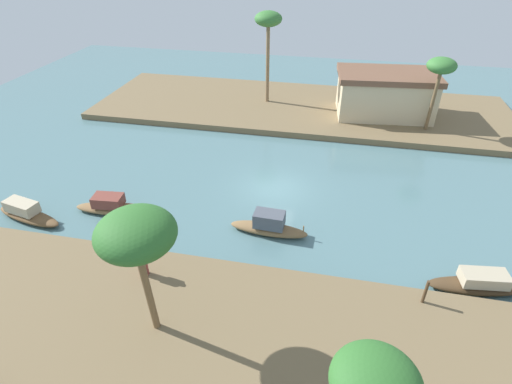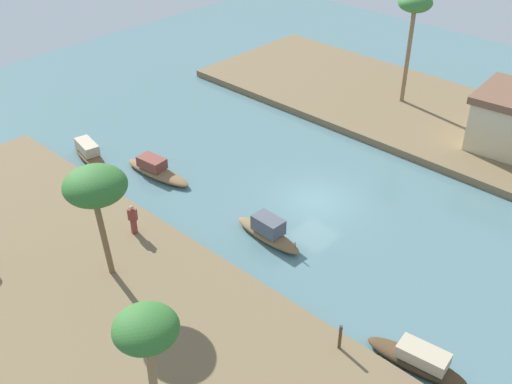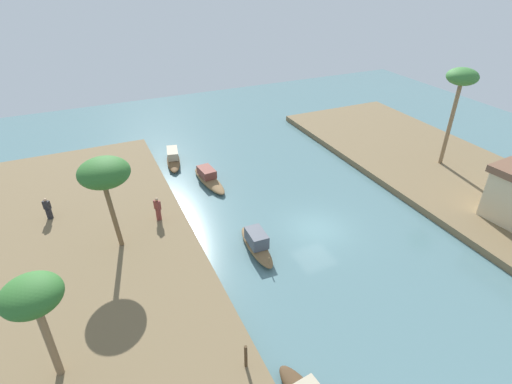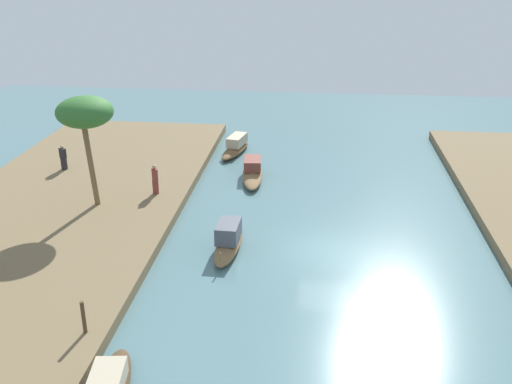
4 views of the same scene
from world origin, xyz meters
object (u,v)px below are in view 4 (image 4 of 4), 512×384
Objects in this scene: palm_tree_left_near at (85,113)px; sampan_with_red_awning at (236,147)px; mooring_post at (84,317)px; sampan_open_hull at (252,171)px; person_by_mooring at (63,159)px; sampan_upstream_small at (229,239)px; person_on_near_bank at (155,180)px.

sampan_with_red_awning is at bearing 150.51° from palm_tree_left_near.
mooring_post reaches higher than sampan_with_red_awning.
palm_tree_left_near is (6.03, -7.72, 5.04)m from sampan_open_hull.
palm_tree_left_near reaches higher than person_by_mooring.
person_by_mooring is 7.55m from palm_tree_left_near.
sampan_upstream_small is at bearing 66.60° from palm_tree_left_near.
person_by_mooring is 17.51m from mooring_post.
sampan_with_red_awning is 2.74× the size of person_on_near_bank.
sampan_with_red_awning is 3.66× the size of mooring_post.
sampan_upstream_small is 3.50× the size of mooring_post.
palm_tree_left_near reaches higher than person_on_near_bank.
sampan_upstream_small is 0.86× the size of sampan_open_hull.
palm_tree_left_near is (-10.89, -3.73, 4.30)m from mooring_post.
palm_tree_left_near is at bearing -161.08° from mooring_post.
palm_tree_left_near is at bearing -57.72° from sampan_open_hull.
person_on_near_bank is 7.35m from person_by_mooring.
sampan_open_hull is 4.07× the size of mooring_post.
mooring_post is (12.63, 0.91, -0.15)m from person_on_near_bank.
sampan_upstream_small is 0.96× the size of sampan_with_red_awning.
person_by_mooring is at bearing -154.50° from mooring_post.
sampan_upstream_small is 14.09m from sampan_with_red_awning.
sampan_open_hull is 3.05× the size of person_on_near_bank.
sampan_open_hull is 11.01m from palm_tree_left_near.
sampan_open_hull is 3.33× the size of person_by_mooring.
sampan_open_hull is 11.60m from person_by_mooring.
sampan_upstream_small is at bearing -164.23° from person_on_near_bank.
palm_tree_left_near is at bearing 161.62° from person_by_mooring.
palm_tree_left_near reaches higher than sampan_upstream_small.
palm_tree_left_near is (-3.32, -7.67, 4.93)m from sampan_upstream_small.
sampan_with_red_awning is 13.24m from palm_tree_left_near.
person_on_near_bank is (4.28, -4.89, 0.88)m from sampan_open_hull.
sampan_upstream_small is at bearing 152.50° from mooring_post.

